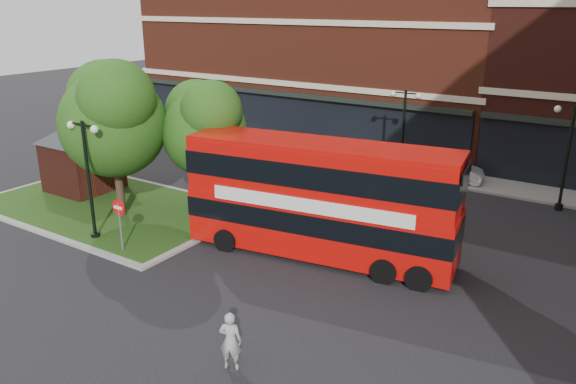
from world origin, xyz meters
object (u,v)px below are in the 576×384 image
Objects in this scene: woman at (230,341)px; car_silver at (286,149)px; bus at (320,192)px; car_white at (446,170)px.

woman is 0.38× the size of car_silver.
car_silver is at bearing 120.56° from bus.
car_white is (-0.60, 19.43, -0.19)m from woman.
car_silver is at bearing -82.80° from woman.
car_white is at bearing 76.74° from bus.
bus reaches higher than car_white.
car_white is (9.51, 1.48, -0.10)m from car_silver.
bus reaches higher than car_silver.
woman is 0.42× the size of car_white.
woman reaches higher than car_white.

